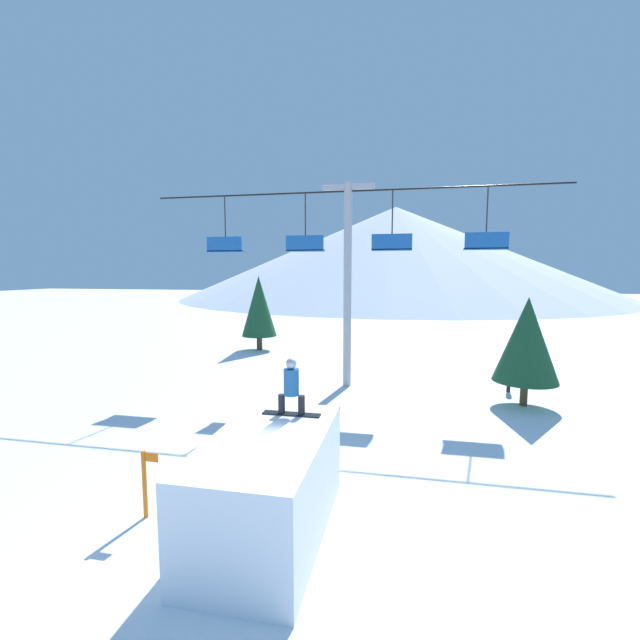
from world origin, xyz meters
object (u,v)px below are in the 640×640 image
at_px(pine_tree_near, 527,340).
at_px(trail_marker, 145,482).
at_px(snow_ramp, 269,485).
at_px(snowboarder, 291,386).
at_px(distant_skier, 509,378).

xyz_separation_m(pine_tree_near, trail_marker, (-10.31, -10.30, -1.90)).
xyz_separation_m(snow_ramp, pine_tree_near, (7.44, 10.31, 1.66)).
xyz_separation_m(snowboarder, pine_tree_near, (7.33, 8.94, -0.07)).
relative_size(snow_ramp, snowboarder, 3.23).
relative_size(trail_marker, distant_skier, 1.24).
bearing_deg(distant_skier, snowboarder, -123.27).
bearing_deg(snowboarder, distant_skier, 56.73).
bearing_deg(snowboarder, snow_ramp, -94.82).
bearing_deg(trail_marker, snowboarder, 24.42).
distance_m(snow_ramp, trail_marker, 2.88).
height_order(pine_tree_near, distant_skier, pine_tree_near).
relative_size(pine_tree_near, trail_marker, 2.91).
distance_m(pine_tree_near, distant_skier, 2.86).
height_order(pine_tree_near, trail_marker, pine_tree_near).
height_order(snowboarder, pine_tree_near, pine_tree_near).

